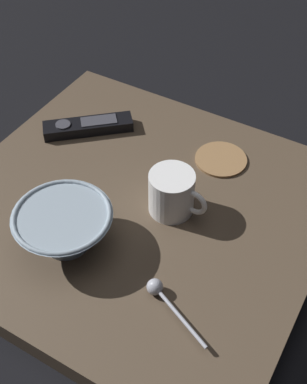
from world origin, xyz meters
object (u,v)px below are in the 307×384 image
object	(u,v)px
drink_coaster	(221,159)
tv_remote_near	(88,126)
coffee_mug	(172,193)
teaspoon	(160,292)
cereal_bowl	(64,227)

from	to	relation	value
drink_coaster	tv_remote_near	bearing A→B (deg)	-168.58
coffee_mug	drink_coaster	xyz separation A→B (m)	(0.02, 0.16, -0.04)
tv_remote_near	coffee_mug	bearing A→B (deg)	-22.26
teaspoon	drink_coaster	distance (m)	0.33
coffee_mug	tv_remote_near	bearing A→B (deg)	157.74
cereal_bowl	tv_remote_near	xyz separation A→B (m)	(-0.14, 0.26, -0.03)
cereal_bowl	coffee_mug	world-z (taller)	coffee_mug
tv_remote_near	teaspoon	bearing A→B (deg)	-39.99
tv_remote_near	cereal_bowl	bearing A→B (deg)	-61.81
coffee_mug	tv_remote_near	size ratio (longest dim) A/B	0.66
coffee_mug	drink_coaster	bearing A→B (deg)	82.25
coffee_mug	tv_remote_near	xyz separation A→B (m)	(-0.26, 0.10, -0.03)
tv_remote_near	drink_coaster	world-z (taller)	tv_remote_near
coffee_mug	teaspoon	bearing A→B (deg)	-67.17
coffee_mug	cereal_bowl	bearing A→B (deg)	-126.97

